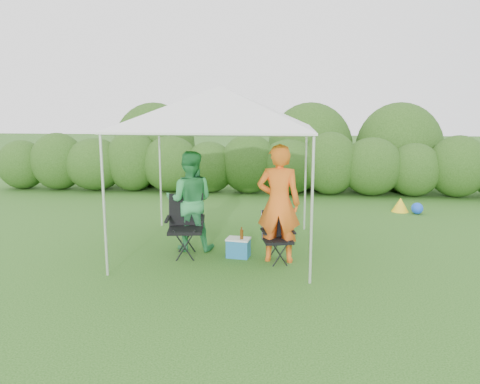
# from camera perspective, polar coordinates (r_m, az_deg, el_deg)

# --- Properties ---
(ground) EXTENTS (70.00, 70.00, 0.00)m
(ground) POSITION_cam_1_polar(r_m,az_deg,el_deg) (7.90, -2.82, -7.98)
(ground) COLOR #356821
(hedge) EXTENTS (15.59, 1.53, 1.80)m
(hedge) POSITION_cam_1_polar(r_m,az_deg,el_deg) (13.55, 1.56, 3.29)
(hedge) COLOR #2E551A
(hedge) RESTS_ON ground
(canopy) EXTENTS (3.10, 3.10, 2.83)m
(canopy) POSITION_cam_1_polar(r_m,az_deg,el_deg) (8.00, -2.41, 10.18)
(canopy) COLOR silver
(canopy) RESTS_ON ground
(chair_right) EXTENTS (0.59, 0.55, 0.83)m
(chair_right) POSITION_cam_1_polar(r_m,az_deg,el_deg) (7.63, 4.52, -5.01)
(chair_right) COLOR black
(chair_right) RESTS_ON ground
(chair_left) EXTENTS (0.70, 0.65, 1.03)m
(chair_left) POSITION_cam_1_polar(r_m,az_deg,el_deg) (7.95, -6.64, -3.57)
(chair_left) COLOR black
(chair_left) RESTS_ON ground
(man) EXTENTS (0.72, 0.49, 1.91)m
(man) POSITION_cam_1_polar(r_m,az_deg,el_deg) (7.52, 4.73, -1.40)
(man) COLOR orange
(man) RESTS_ON ground
(woman) EXTENTS (0.89, 0.71, 1.74)m
(woman) POSITION_cam_1_polar(r_m,az_deg,el_deg) (8.18, -6.13, -1.08)
(woman) COLOR #329952
(woman) RESTS_ON ground
(cooler) EXTENTS (0.42, 0.33, 0.32)m
(cooler) POSITION_cam_1_polar(r_m,az_deg,el_deg) (7.88, -0.20, -6.78)
(cooler) COLOR #22699F
(cooler) RESTS_ON ground
(bottle) EXTENTS (0.06, 0.06, 0.21)m
(bottle) POSITION_cam_1_polar(r_m,az_deg,el_deg) (7.76, 0.20, -5.02)
(bottle) COLOR #592D0C
(bottle) RESTS_ON cooler
(lawn_toy) EXTENTS (0.68, 0.56, 0.34)m
(lawn_toy) POSITION_cam_1_polar(r_m,az_deg,el_deg) (11.83, 19.43, -1.59)
(lawn_toy) COLOR yellow
(lawn_toy) RESTS_ON ground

